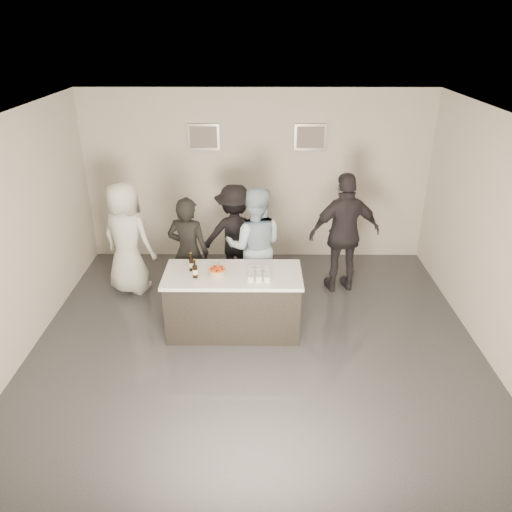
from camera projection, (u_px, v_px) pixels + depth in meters
name	position (u px, v px, depth m)	size (l,w,h in m)	color
floor	(256.00, 350.00, 6.66)	(6.00, 6.00, 0.00)	#3D3D42
ceiling	(256.00, 121.00, 5.37)	(6.00, 6.00, 0.00)	white
wall_back	(257.00, 177.00, 8.72)	(6.00, 0.04, 3.00)	beige
wall_front	(253.00, 434.00, 3.30)	(6.00, 0.04, 3.00)	beige
wall_left	(8.00, 247.00, 6.03)	(0.04, 6.00, 3.00)	beige
wall_right	(505.00, 248.00, 6.00)	(0.04, 6.00, 3.00)	beige
picture_left	(204.00, 137.00, 8.40)	(0.54, 0.04, 0.44)	#B2B2B7
picture_right	(310.00, 137.00, 8.39)	(0.54, 0.04, 0.44)	#B2B2B7
bar_counter	(233.00, 302.00, 6.90)	(1.86, 0.86, 0.90)	white
cake	(217.00, 272.00, 6.66)	(0.23, 0.23, 0.07)	orange
beer_bottle_a	(191.00, 262.00, 6.73)	(0.07, 0.07, 0.26)	black
beer_bottle_b	(195.00, 269.00, 6.54)	(0.07, 0.07, 0.26)	black
tumbler_cluster	(259.00, 273.00, 6.62)	(0.30, 0.40, 0.08)	orange
candles	(207.00, 284.00, 6.42)	(0.24, 0.08, 0.01)	pink
person_main_black	(189.00, 252.00, 7.40)	(0.63, 0.41, 1.72)	black
person_main_blue	(255.00, 246.00, 7.47)	(0.89, 0.69, 1.84)	#A5C1D8
person_guest_left	(127.00, 238.00, 7.77)	(0.88, 0.57, 1.81)	white
person_guest_right	(345.00, 234.00, 7.78)	(1.14, 0.47, 1.94)	#27242A
person_guest_back	(235.00, 236.00, 8.01)	(1.09, 0.63, 1.69)	black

